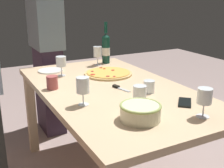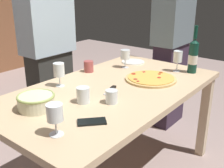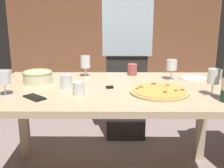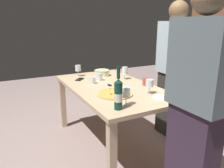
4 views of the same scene
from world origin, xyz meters
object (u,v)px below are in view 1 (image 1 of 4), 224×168
at_px(serving_bowl, 140,111).
at_px(wine_glass_far_right, 97,53).
at_px(cup_amber, 149,87).
at_px(dining_table, 112,100).
at_px(cup_spare, 140,93).
at_px(pizza_knife, 119,88).
at_px(wine_bottle, 106,48).
at_px(cup_ceramic, 52,83).
at_px(person_guest_left, 46,45).
at_px(pizza, 108,73).
at_px(wine_glass_near_pizza, 61,62).
at_px(cell_phone, 185,102).
at_px(wine_glass_by_bottle, 83,86).
at_px(wine_glass_far_left, 205,98).
at_px(side_plate, 51,71).

bearing_deg(serving_bowl, wine_glass_far_right, -14.70).
bearing_deg(cup_amber, dining_table, 38.02).
relative_size(cup_spare, pizza_knife, 0.61).
bearing_deg(wine_glass_far_right, cup_amber, 178.59).
relative_size(wine_bottle, cup_ceramic, 4.18).
bearing_deg(person_guest_left, dining_table, -0.00).
height_order(wine_bottle, wine_glass_far_right, wine_bottle).
bearing_deg(pizza, wine_bottle, -24.18).
height_order(wine_glass_near_pizza, cell_phone, wine_glass_near_pizza).
height_order(wine_glass_by_bottle, person_guest_left, person_guest_left).
height_order(pizza, wine_bottle, wine_bottle).
bearing_deg(wine_glass_far_right, wine_glass_near_pizza, 114.17).
distance_m(pizza, wine_glass_near_pizza, 0.37).
distance_m(dining_table, person_guest_left, 1.13).
relative_size(wine_glass_by_bottle, person_guest_left, 0.09).
bearing_deg(cell_phone, pizza_knife, -21.23).
xyz_separation_m(cup_spare, person_guest_left, (1.40, 0.15, 0.08)).
height_order(wine_glass_near_pizza, wine_glass_far_left, wine_glass_far_left).
height_order(dining_table, pizza_knife, pizza_knife).
bearing_deg(person_guest_left, wine_glass_by_bottle, -13.72).
bearing_deg(cup_spare, pizza_knife, -1.26).
xyz_separation_m(wine_glass_by_bottle, cell_phone, (-0.25, -0.52, -0.11)).
distance_m(wine_glass_by_bottle, cup_ceramic, 0.37).
bearing_deg(wine_glass_by_bottle, cup_spare, -106.92).
xyz_separation_m(cup_amber, pizza_knife, (0.16, 0.13, -0.03)).
bearing_deg(wine_bottle, person_guest_left, 42.10).
bearing_deg(cup_spare, cup_amber, -54.09).
height_order(wine_glass_far_left, side_plate, wine_glass_far_left).
bearing_deg(wine_glass_far_left, cup_ceramic, 34.33).
distance_m(wine_glass_near_pizza, cell_phone, 0.99).
xyz_separation_m(wine_glass_near_pizza, cup_amber, (-0.63, -0.36, -0.06)).
xyz_separation_m(pizza, wine_glass_far_left, (-0.94, -0.06, 0.09)).
relative_size(wine_glass_near_pizza, cell_phone, 1.04).
relative_size(wine_glass_far_left, wine_glass_far_right, 0.93).
bearing_deg(cup_amber, wine_glass_far_left, -176.48).
relative_size(dining_table, cup_amber, 20.22).
bearing_deg(serving_bowl, cell_phone, -78.67).
distance_m(pizza, side_plate, 0.48).
bearing_deg(wine_glass_far_right, wine_glass_far_left, -179.66).
height_order(dining_table, wine_glass_far_left, wine_glass_far_left).
bearing_deg(person_guest_left, pizza_knife, 1.18).
xyz_separation_m(wine_glass_by_bottle, person_guest_left, (1.30, -0.16, 0.01)).
relative_size(wine_glass_far_right, cup_ceramic, 1.90).
xyz_separation_m(wine_glass_far_left, cup_ceramic, (0.80, 0.54, -0.06)).
bearing_deg(cup_amber, cup_spare, 125.91).
bearing_deg(pizza, cell_phone, -171.69).
distance_m(wine_glass_by_bottle, pizza_knife, 0.37).
bearing_deg(pizza, wine_glass_far_left, -176.25).
height_order(dining_table, wine_bottle, wine_bottle).
distance_m(dining_table, serving_bowl, 0.55).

